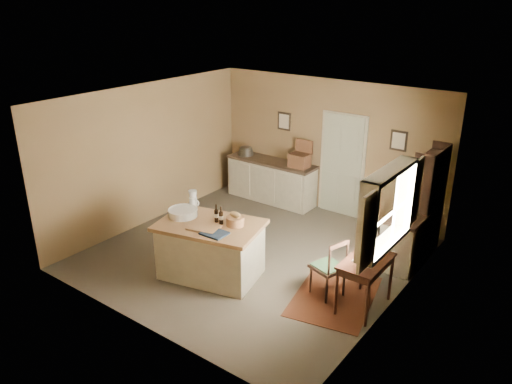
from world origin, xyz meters
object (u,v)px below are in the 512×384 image
Objects in this scene: desk_chair at (328,267)px; shelving_unit at (430,203)px; right_cabinet at (406,239)px; sideboard at (272,179)px; work_island at (210,248)px; writing_desk at (366,266)px.

shelving_unit is (0.72, 2.12, 0.49)m from desk_chair.
sideboard is at bearing 164.03° from right_cabinet.
right_cabinet is at bearing -105.45° from shelving_unit.
desk_chair is at bearing -42.34° from sideboard.
work_island is 1.93× the size of desk_chair.
desk_chair reaches higher than writing_desk.
sideboard is 2.18× the size of desk_chair.
work_island is at bearing -142.74° from desk_chair.
writing_desk is 0.46× the size of shelving_unit.
right_cabinet is 0.75m from shelving_unit.
right_cabinet is at bearing 29.55° from work_island.
work_island is 1.78× the size of right_cabinet.
shelving_unit reaches higher than desk_chair.
writing_desk is at bearing -36.80° from sideboard.
right_cabinet reaches higher than writing_desk.
desk_chair is at bearing -110.03° from right_cabinet.
right_cabinet is 0.53× the size of shelving_unit.
work_island reaches higher than writing_desk.
shelving_unit is at bearing 89.30° from desk_chair.
sideboard is at bearing 173.24° from shelving_unit.
desk_chair is (1.77, 0.61, -0.02)m from work_island.
desk_chair is at bearing -177.59° from writing_desk.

